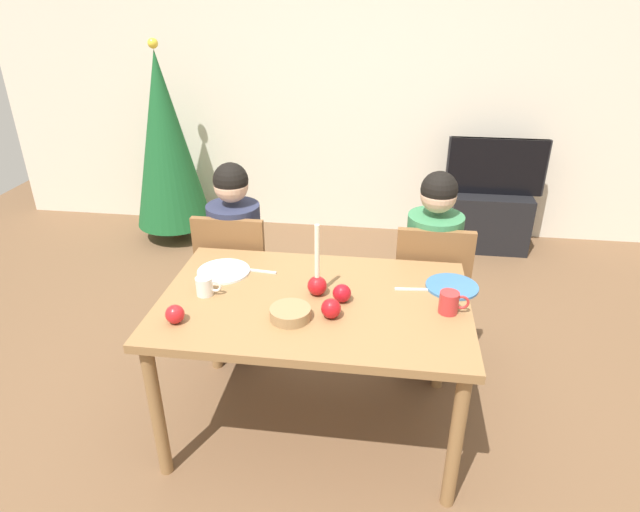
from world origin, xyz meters
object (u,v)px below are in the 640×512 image
Objects in this scene: mug_right at (450,302)px; bowl_walnuts at (290,313)px; apple_by_left_plate at (331,308)px; tv_stand at (488,220)px; apple_by_right_mug at (175,314)px; chair_right at (430,287)px; dining_table at (314,315)px; mug_left at (205,286)px; christmas_tree at (166,141)px; candle_centerpiece at (317,281)px; tv at (496,166)px; plate_right at (452,286)px; chair_left at (236,274)px; person_right_child at (430,275)px; plate_left at (224,271)px; apple_near_candle at (342,294)px; person_left_child at (237,263)px.

bowl_walnuts is (-0.67, -0.14, -0.02)m from mug_right.
tv_stand is at bearing 66.44° from apple_by_left_plate.
apple_by_left_plate reaches higher than apple_by_right_mug.
chair_right reaches higher than bowl_walnuts.
dining_table is 2.19× the size of tv_stand.
chair_right is 0.70m from mug_right.
chair_right is 1.27m from mug_left.
christmas_tree is 2.62m from candle_centerpiece.
tv is 0.47× the size of christmas_tree.
chair_right is 1.04m from bowl_walnuts.
chair_left is at bearing 160.59° from plate_right.
person_right_child reaches higher than apple_by_left_plate.
plate_left is (1.08, -1.95, -0.11)m from christmas_tree.
dining_table is 0.21m from apple_by_left_plate.
candle_centerpiece is at bearing -16.61° from plate_left.
tv is (1.15, 2.30, 0.04)m from dining_table.
dining_table is 2.61m from tv_stand.
dining_table is at bearing -99.38° from candle_centerpiece.
christmas_tree reaches higher than mug_left.
mug_left is (-1.13, -0.22, 0.04)m from plate_right.
tv is 3.21× the size of plate_right.
candle_centerpiece is 0.59m from mug_right.
mug_left is 0.68× the size of bowl_walnuts.
apple_by_left_plate is (0.09, -0.18, -0.03)m from candle_centerpiece.
christmas_tree reaches higher than apple_by_left_plate.
tv reaches higher than dining_table.
chair_right is 5.12× the size of bowl_walnuts.
christmas_tree is 2.73m from apple_near_candle.
chair_right reaches higher than mug_left.
dining_table is 0.52m from mug_left.
candle_centerpiece is 4.18× the size of apple_near_candle.
mug_left is at bearing 77.64° from apple_by_right_mug.
candle_centerpiece is 1.98× the size of bowl_walnuts.
chair_left reaches higher than plate_left.
christmas_tree is (-2.72, -0.16, 0.15)m from tv.
christmas_tree is at bearing 116.09° from mug_left.
chair_right is at bearing 92.82° from mug_right.
plate_right is (0.62, 0.15, -0.06)m from candle_centerpiece.
christmas_tree is at bearing 128.18° from apple_near_candle.
tv is at bearing 76.52° from mug_right.
chair_right is 3.48× the size of plate_left.
tv is (1.71, 1.69, 0.20)m from chair_left.
apple_near_candle is (0.63, 0.02, -0.00)m from mug_left.
chair_left is 0.95m from apple_near_candle.
candle_centerpiece is at bearing -166.85° from plate_right.
mug_right is at bearing -2.68° from dining_table.
candle_centerpiece is at bearing 157.28° from apple_near_candle.
plate_left is 0.66m from apple_by_left_plate.
christmas_tree reaches higher than person_left_child.
plate_left is at bearing -81.16° from person_left_child.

